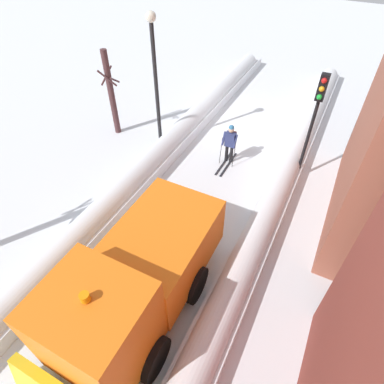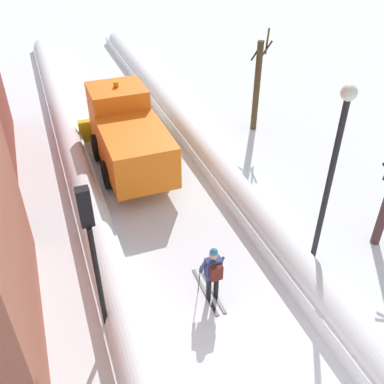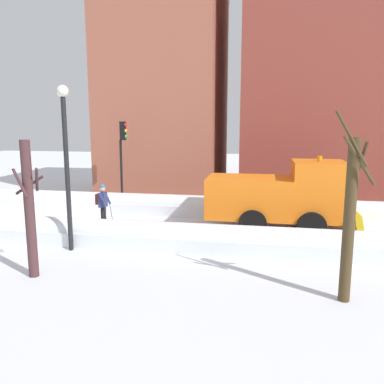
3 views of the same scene
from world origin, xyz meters
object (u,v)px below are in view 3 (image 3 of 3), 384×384
at_px(bare_tree_mid, 350,217).
at_px(plow_truck, 282,196).
at_px(traffic_light_pole, 123,149).
at_px(bare_tree_near, 29,208).
at_px(skier, 103,203).
at_px(street_lamp, 66,149).

bearing_deg(bare_tree_mid, plow_truck, -168.19).
bearing_deg(plow_truck, traffic_light_pole, -108.19).
height_order(traffic_light_pole, bare_tree_near, traffic_light_pole).
relative_size(skier, street_lamp, 0.32).
bearing_deg(street_lamp, bare_tree_mid, 73.86).
distance_m(plow_truck, bare_tree_mid, 6.45).
bearing_deg(traffic_light_pole, plow_truck, 71.81).
bearing_deg(plow_truck, skier, -86.69).
distance_m(skier, bare_tree_mid, 10.65).
height_order(bare_tree_near, bare_tree_mid, bare_tree_mid).
relative_size(traffic_light_pole, bare_tree_near, 1.13).
bearing_deg(skier, bare_tree_mid, 56.49).
bearing_deg(bare_tree_near, plow_truck, 130.54).
height_order(skier, traffic_light_pole, traffic_light_pole).
bearing_deg(bare_tree_near, bare_tree_mid, 89.45).
bearing_deg(bare_tree_mid, traffic_light_pole, -134.50).
distance_m(traffic_light_pole, bare_tree_near, 8.78).
distance_m(street_lamp, bare_tree_mid, 9.09).
bearing_deg(traffic_light_pole, street_lamp, 2.85).
xyz_separation_m(plow_truck, bare_tree_mid, (6.28, 1.31, 0.68)).
distance_m(traffic_light_pole, street_lamp, 6.31).
xyz_separation_m(traffic_light_pole, bare_tree_near, (8.70, 0.38, -1.10)).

